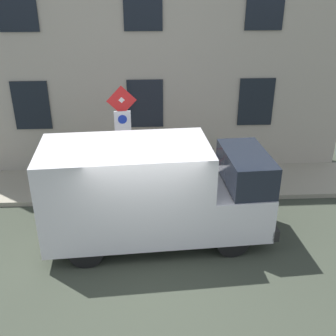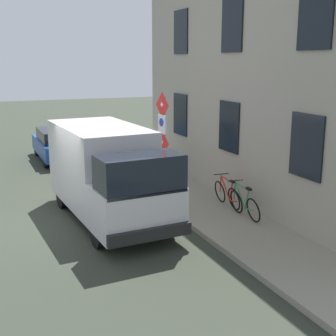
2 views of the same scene
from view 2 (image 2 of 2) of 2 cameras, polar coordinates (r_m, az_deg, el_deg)
name	(u,v)px [view 2 (image 2 of 2)]	position (r m, az deg, el deg)	size (l,w,h in m)	color
ground_plane	(76,221)	(12.74, -11.30, -6.52)	(80.00, 80.00, 0.00)	#30362B
sidewalk_slab	(197,203)	(13.86, 3.60, -4.34)	(2.12, 14.63, 0.14)	gray
building_facade	(241,82)	(13.92, 9.08, 10.49)	(0.75, 12.63, 7.24)	#A19888
sign_post_stacked	(163,133)	(13.57, -0.68, 4.32)	(0.17, 0.56, 3.11)	#474C47
delivery_van	(108,172)	(12.43, -7.51, -0.44)	(2.32, 5.44, 2.50)	silver
parked_hatchback	(59,144)	(20.44, -13.37, 2.97)	(1.77, 4.01, 1.38)	#194191
bicycle_green	(243,203)	(12.53, 9.32, -4.30)	(0.46, 1.72, 0.89)	black
bicycle_red	(228,195)	(13.19, 7.44, -3.34)	(0.46, 1.72, 0.89)	black
pedestrian	(155,154)	(15.90, -1.62, 1.70)	(0.46, 0.47, 1.72)	#262B47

